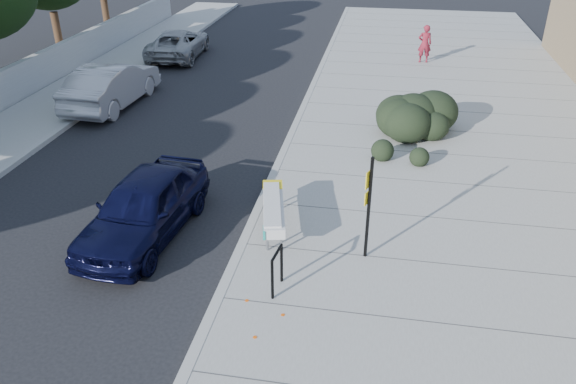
{
  "coord_description": "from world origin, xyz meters",
  "views": [
    {
      "loc": [
        2.98,
        -10.64,
        7.53
      ],
      "look_at": [
        0.89,
        1.15,
        1.0
      ],
      "focal_mm": 35.0,
      "sensor_mm": 36.0,
      "label": 1
    }
  ],
  "objects_px": {
    "bench": "(273,208)",
    "sedan_navy": "(144,207)",
    "bike_rack": "(277,267)",
    "wagon_silver": "(112,85)",
    "pedestrian": "(425,44)",
    "suv_silver": "(178,43)",
    "sign_post": "(369,202)"
  },
  "relations": [
    {
      "from": "sign_post",
      "to": "pedestrian",
      "type": "height_order",
      "value": "sign_post"
    },
    {
      "from": "sedan_navy",
      "to": "suv_silver",
      "type": "relative_size",
      "value": 0.93
    },
    {
      "from": "bench",
      "to": "suv_silver",
      "type": "relative_size",
      "value": 0.51
    },
    {
      "from": "suv_silver",
      "to": "sign_post",
      "type": "bearing_deg",
      "value": 118.61
    },
    {
      "from": "bench",
      "to": "wagon_silver",
      "type": "bearing_deg",
      "value": 122.34
    },
    {
      "from": "bench",
      "to": "wagon_silver",
      "type": "xyz_separation_m",
      "value": [
        -7.96,
        7.99,
        0.1
      ]
    },
    {
      "from": "bike_rack",
      "to": "pedestrian",
      "type": "xyz_separation_m",
      "value": [
        3.56,
        18.16,
        0.3
      ]
    },
    {
      "from": "sign_post",
      "to": "suv_silver",
      "type": "bearing_deg",
      "value": 145.62
    },
    {
      "from": "bike_rack",
      "to": "sedan_navy",
      "type": "height_order",
      "value": "sedan_navy"
    },
    {
      "from": "sign_post",
      "to": "suv_silver",
      "type": "xyz_separation_m",
      "value": [
        -10.14,
        15.99,
        -0.88
      ]
    },
    {
      "from": "bench",
      "to": "suv_silver",
      "type": "bearing_deg",
      "value": 104.85
    },
    {
      "from": "suv_silver",
      "to": "pedestrian",
      "type": "distance_m",
      "value": 12.01
    },
    {
      "from": "sign_post",
      "to": "bench",
      "type": "bearing_deg",
      "value": -175.65
    },
    {
      "from": "wagon_silver",
      "to": "bench",
      "type": "bearing_deg",
      "value": 137.77
    },
    {
      "from": "sign_post",
      "to": "wagon_silver",
      "type": "relative_size",
      "value": 0.49
    },
    {
      "from": "bike_rack",
      "to": "sign_post",
      "type": "xyz_separation_m",
      "value": [
        1.72,
        1.54,
        0.84
      ]
    },
    {
      "from": "bench",
      "to": "pedestrian",
      "type": "bearing_deg",
      "value": 62.95
    },
    {
      "from": "bike_rack",
      "to": "pedestrian",
      "type": "relative_size",
      "value": 0.54
    },
    {
      "from": "bike_rack",
      "to": "sedan_navy",
      "type": "distance_m",
      "value": 4.0
    },
    {
      "from": "bench",
      "to": "pedestrian",
      "type": "xyz_separation_m",
      "value": [
        4.1,
        15.84,
        0.3
      ]
    },
    {
      "from": "bench",
      "to": "suv_silver",
      "type": "distance_m",
      "value": 17.14
    },
    {
      "from": "bench",
      "to": "sign_post",
      "type": "bearing_deg",
      "value": -31.42
    },
    {
      "from": "suv_silver",
      "to": "pedestrian",
      "type": "bearing_deg",
      "value": 179.22
    },
    {
      "from": "bench",
      "to": "sedan_navy",
      "type": "relative_size",
      "value": 0.55
    },
    {
      "from": "sign_post",
      "to": "pedestrian",
      "type": "bearing_deg",
      "value": 106.91
    },
    {
      "from": "bike_rack",
      "to": "wagon_silver",
      "type": "xyz_separation_m",
      "value": [
        -8.5,
        10.31,
        0.1
      ]
    },
    {
      "from": "sign_post",
      "to": "suv_silver",
      "type": "relative_size",
      "value": 0.51
    },
    {
      "from": "pedestrian",
      "to": "bike_rack",
      "type": "bearing_deg",
      "value": 73.02
    },
    {
      "from": "bike_rack",
      "to": "wagon_silver",
      "type": "bearing_deg",
      "value": 137.05
    },
    {
      "from": "bike_rack",
      "to": "sign_post",
      "type": "relative_size",
      "value": 0.38
    },
    {
      "from": "bike_rack",
      "to": "suv_silver",
      "type": "distance_m",
      "value": 19.45
    },
    {
      "from": "wagon_silver",
      "to": "bike_rack",
      "type": "bearing_deg",
      "value": 132.4
    }
  ]
}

